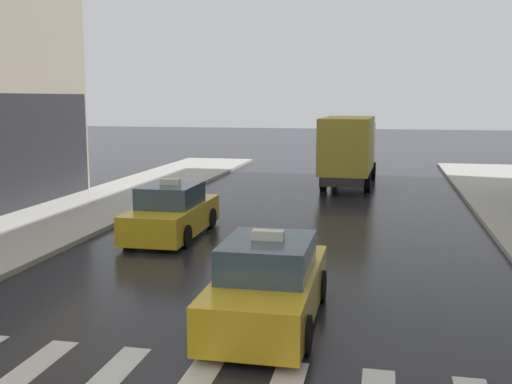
% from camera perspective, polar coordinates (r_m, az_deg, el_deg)
% --- Properties ---
extents(taxi_lead, '(1.95, 4.55, 1.80)m').
position_cam_1_polar(taxi_lead, '(11.68, 1.18, -8.70)').
color(taxi_lead, gold).
rests_on(taxi_lead, ground).
extents(taxi_second, '(1.96, 4.56, 1.80)m').
position_cam_1_polar(taxi_second, '(18.91, -7.89, -1.97)').
color(taxi_second, gold).
rests_on(taxi_second, ground).
extents(box_truck, '(2.45, 7.60, 3.35)m').
position_cam_1_polar(box_truck, '(29.42, 8.72, 4.08)').
color(box_truck, '#2D2D2D').
rests_on(box_truck, ground).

